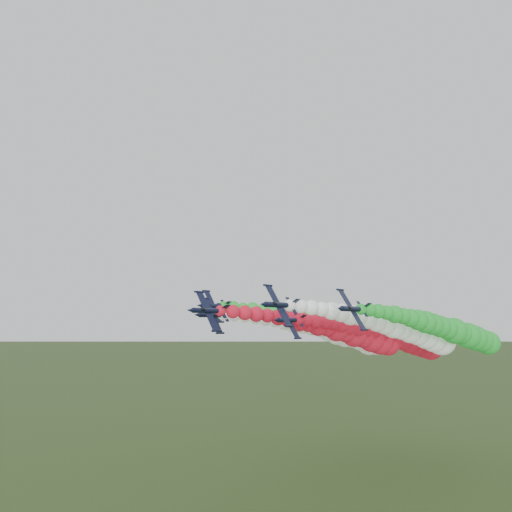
# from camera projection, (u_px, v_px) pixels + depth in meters

# --- Properties ---
(jet_lead) EXTENTS (13.06, 76.65, 16.03)m
(jet_lead) POSITION_uv_depth(u_px,v_px,m) (351.00, 334.00, 133.82)
(jet_lead) COLOR black
(jet_lead) RESTS_ON ground
(jet_inner_left) EXTENTS (13.01, 76.60, 15.98)m
(jet_inner_left) POSITION_uv_depth(u_px,v_px,m) (343.00, 335.00, 146.45)
(jet_inner_left) COLOR black
(jet_inner_left) RESTS_ON ground
(jet_inner_right) EXTENTS (13.60, 77.19, 16.57)m
(jet_inner_right) POSITION_uv_depth(u_px,v_px,m) (409.00, 331.00, 129.35)
(jet_inner_right) COLOR black
(jet_inner_right) RESTS_ON ground
(jet_outer_left) EXTENTS (13.15, 76.74, 16.12)m
(jet_outer_left) POSITION_uv_depth(u_px,v_px,m) (332.00, 326.00, 157.21)
(jet_outer_left) COLOR black
(jet_outer_left) RESTS_ON ground
(jet_outer_right) EXTENTS (12.92, 76.51, 15.89)m
(jet_outer_right) POSITION_uv_depth(u_px,v_px,m) (455.00, 332.00, 130.08)
(jet_outer_right) COLOR black
(jet_outer_right) RESTS_ON ground
(jet_trail) EXTENTS (13.43, 77.02, 16.40)m
(jet_trail) POSITION_uv_depth(u_px,v_px,m) (402.00, 340.00, 147.03)
(jet_trail) COLOR black
(jet_trail) RESTS_ON ground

